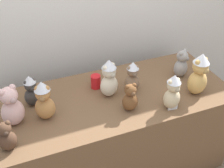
# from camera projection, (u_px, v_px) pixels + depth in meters

# --- Properties ---
(wall_back) EXTENTS (7.00, 0.08, 2.60)m
(wall_back) POSITION_uv_depth(u_px,v_px,m) (84.00, 5.00, 2.43)
(wall_back) COLOR silver
(wall_back) RESTS_ON ground_plane
(display_table) EXTENTS (1.87, 0.79, 0.80)m
(display_table) POSITION_uv_depth(u_px,v_px,m) (112.00, 133.00, 2.48)
(display_table) COLOR brown
(display_table) RESTS_ON ground_plane
(teddy_bear_sand) EXTENTS (0.14, 0.12, 0.28)m
(teddy_bear_sand) POSITION_uv_depth(u_px,v_px,m) (173.00, 92.00, 2.06)
(teddy_bear_sand) COLOR #CCB78E
(teddy_bear_sand) RESTS_ON display_table
(teddy_bear_honey) EXTENTS (0.19, 0.17, 0.35)m
(teddy_bear_honey) POSITION_uv_depth(u_px,v_px,m) (199.00, 75.00, 2.18)
(teddy_bear_honey) COLOR tan
(teddy_bear_honey) RESTS_ON display_table
(teddy_bear_cocoa) EXTENTS (0.12, 0.11, 0.22)m
(teddy_bear_cocoa) POSITION_uv_depth(u_px,v_px,m) (7.00, 137.00, 1.76)
(teddy_bear_cocoa) COLOR #4C3323
(teddy_bear_cocoa) RESTS_ON display_table
(teddy_bear_caramel) EXTENTS (0.17, 0.16, 0.31)m
(teddy_bear_caramel) POSITION_uv_depth(u_px,v_px,m) (44.00, 101.00, 1.96)
(teddy_bear_caramel) COLOR #B27A42
(teddy_bear_caramel) RESTS_ON display_table
(teddy_bear_charcoal) EXTENTS (0.14, 0.12, 0.25)m
(teddy_bear_charcoal) POSITION_uv_depth(u_px,v_px,m) (31.00, 91.00, 2.10)
(teddy_bear_charcoal) COLOR #383533
(teddy_bear_charcoal) RESTS_ON display_table
(teddy_bear_cream) EXTENTS (0.18, 0.16, 0.32)m
(teddy_bear_cream) POSITION_uv_depth(u_px,v_px,m) (109.00, 78.00, 2.17)
(teddy_bear_cream) COLOR beige
(teddy_bear_cream) RESTS_ON display_table
(teddy_bear_blush) EXTENTS (0.20, 0.19, 0.31)m
(teddy_bear_blush) POSITION_uv_depth(u_px,v_px,m) (12.00, 107.00, 1.92)
(teddy_bear_blush) COLOR beige
(teddy_bear_blush) RESTS_ON display_table
(teddy_bear_ash) EXTENTS (0.16, 0.16, 0.25)m
(teddy_bear_ash) POSITION_uv_depth(u_px,v_px,m) (181.00, 64.00, 2.41)
(teddy_bear_ash) COLOR gray
(teddy_bear_ash) RESTS_ON display_table
(teddy_bear_chestnut) EXTENTS (0.12, 0.10, 0.23)m
(teddy_bear_chestnut) POSITION_uv_depth(u_px,v_px,m) (130.00, 98.00, 2.06)
(teddy_bear_chestnut) COLOR brown
(teddy_bear_chestnut) RESTS_ON display_table
(teddy_bear_mocha) EXTENTS (0.12, 0.11, 0.26)m
(teddy_bear_mocha) POSITION_uv_depth(u_px,v_px,m) (132.00, 77.00, 2.23)
(teddy_bear_mocha) COLOR #7F6047
(teddy_bear_mocha) RESTS_ON display_table
(party_cup_red) EXTENTS (0.08, 0.08, 0.11)m
(party_cup_red) POSITION_uv_depth(u_px,v_px,m) (96.00, 82.00, 2.31)
(party_cup_red) COLOR red
(party_cup_red) RESTS_ON display_table
(name_card_front_left) EXTENTS (0.07, 0.02, 0.05)m
(name_card_front_left) POSITION_uv_depth(u_px,v_px,m) (173.00, 107.00, 2.11)
(name_card_front_left) COLOR white
(name_card_front_left) RESTS_ON display_table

